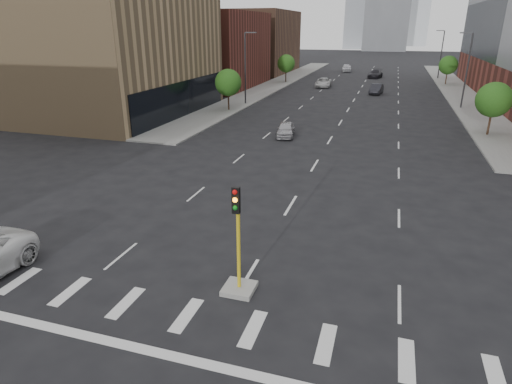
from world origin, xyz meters
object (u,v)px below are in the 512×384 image
at_px(car_mid_right, 376,89).
at_px(car_far_left, 323,83).
at_px(car_distant, 347,68).
at_px(car_deep_right, 375,74).
at_px(median_traffic_signal, 239,270).
at_px(car_near_left, 286,129).

relative_size(car_mid_right, car_far_left, 0.84).
relative_size(car_mid_right, car_distant, 0.91).
distance_m(car_deep_right, car_distant, 13.10).
relative_size(car_far_left, car_deep_right, 0.99).
height_order(car_far_left, car_distant, car_distant).
bearing_deg(car_far_left, median_traffic_signal, -88.18).
bearing_deg(car_near_left, car_deep_right, 75.09).
relative_size(car_near_left, car_mid_right, 0.87).
xyz_separation_m(car_near_left, car_far_left, (-2.13, 36.56, 0.08)).
height_order(car_near_left, car_distant, car_distant).
bearing_deg(car_far_left, car_mid_right, -36.65).
bearing_deg(car_far_left, car_near_left, -90.71).
distance_m(car_near_left, car_mid_right, 31.54).
height_order(median_traffic_signal, car_far_left, median_traffic_signal).
xyz_separation_m(car_mid_right, car_deep_right, (-1.20, 23.00, 0.05)).
distance_m(car_mid_right, car_far_left, 10.74).
xyz_separation_m(car_mid_right, car_far_left, (-9.04, 5.78, 0.00)).
bearing_deg(car_distant, car_mid_right, -83.03).
distance_m(car_far_left, car_deep_right, 18.92).
distance_m(car_near_left, car_far_left, 36.62).
xyz_separation_m(car_near_left, car_distant, (-1.23, 64.88, 0.18)).
height_order(car_deep_right, car_distant, car_distant).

